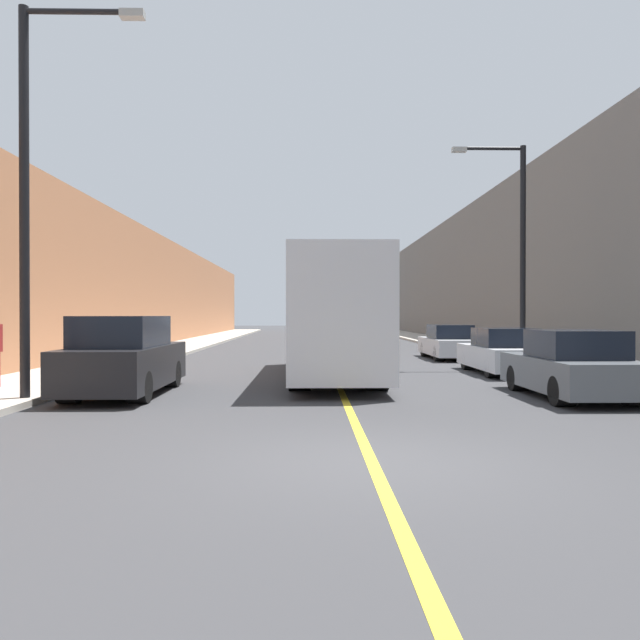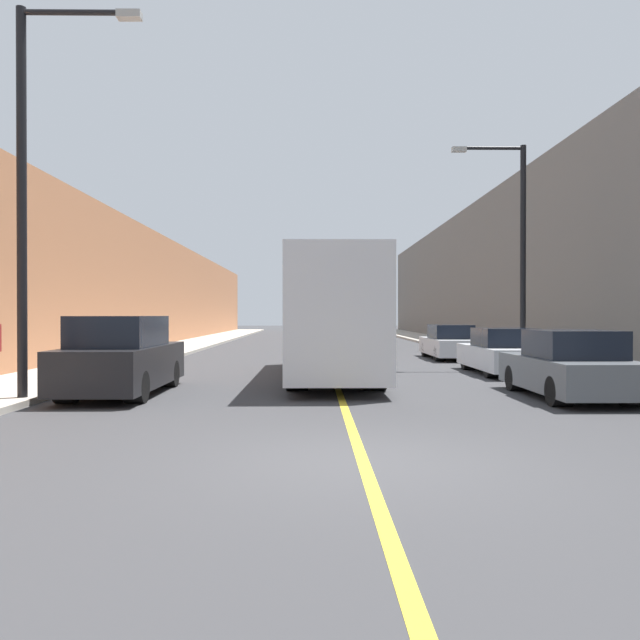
# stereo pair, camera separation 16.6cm
# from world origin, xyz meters

# --- Properties ---
(ground_plane) EXTENTS (200.00, 200.00, 0.00)m
(ground_plane) POSITION_xyz_m (0.00, 0.00, 0.00)
(ground_plane) COLOR #38383A
(sidewalk_left) EXTENTS (3.14, 72.00, 0.14)m
(sidewalk_left) POSITION_xyz_m (-7.94, 30.00, 0.07)
(sidewalk_left) COLOR #B2AA9E
(sidewalk_left) RESTS_ON ground
(sidewalk_right) EXTENTS (3.14, 72.00, 0.14)m
(sidewalk_right) POSITION_xyz_m (7.94, 30.00, 0.07)
(sidewalk_right) COLOR #B2AA9E
(sidewalk_right) RESTS_ON ground
(building_row_left) EXTENTS (4.00, 72.00, 6.60)m
(building_row_left) POSITION_xyz_m (-11.51, 30.00, 3.30)
(building_row_left) COLOR #B2724C
(building_row_left) RESTS_ON ground
(building_row_right) EXTENTS (4.00, 72.00, 8.94)m
(building_row_right) POSITION_xyz_m (11.51, 30.00, 4.47)
(building_row_right) COLOR #66605B
(building_row_right) RESTS_ON ground
(road_center_line) EXTENTS (0.16, 72.00, 0.01)m
(road_center_line) POSITION_xyz_m (0.00, 30.00, 0.00)
(road_center_line) COLOR gold
(road_center_line) RESTS_ON ground
(bus) EXTENTS (2.42, 10.36, 3.47)m
(bus) POSITION_xyz_m (-0.06, 10.60, 1.85)
(bus) COLOR silver
(bus) RESTS_ON ground
(parked_suv_left) EXTENTS (1.86, 4.81, 1.83)m
(parked_suv_left) POSITION_xyz_m (-5.06, 6.68, 0.85)
(parked_suv_left) COLOR black
(parked_suv_left) RESTS_ON ground
(car_right_near) EXTENTS (1.88, 4.26, 1.52)m
(car_right_near) POSITION_xyz_m (5.10, 5.95, 0.68)
(car_right_near) COLOR #51565B
(car_right_near) RESTS_ON ground
(car_right_mid) EXTENTS (1.82, 4.49, 1.44)m
(car_right_mid) POSITION_xyz_m (5.34, 11.66, 0.65)
(car_right_mid) COLOR silver
(car_right_mid) RESTS_ON ground
(car_right_far) EXTENTS (1.77, 4.62, 1.44)m
(car_right_far) POSITION_xyz_m (5.13, 18.27, 0.66)
(car_right_far) COLOR silver
(car_right_far) RESTS_ON ground
(street_lamp_left) EXTENTS (2.59, 0.24, 8.09)m
(street_lamp_left) POSITION_xyz_m (-6.46, 5.20, 4.72)
(street_lamp_left) COLOR black
(street_lamp_left) RESTS_ON sidewalk_left
(street_lamp_right) EXTENTS (2.59, 0.24, 7.59)m
(street_lamp_right) POSITION_xyz_m (6.45, 13.72, 4.47)
(street_lamp_right) COLOR black
(street_lamp_right) RESTS_ON sidewalk_right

